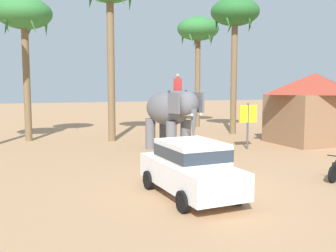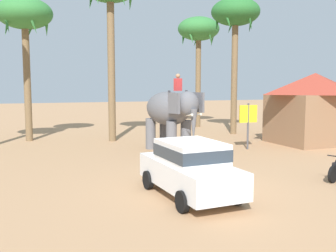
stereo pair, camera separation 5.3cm
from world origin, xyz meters
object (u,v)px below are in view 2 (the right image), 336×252
roadside_hut (314,106)px  signboard_yellow (248,117)px  elephant_with_mahout (171,112)px  palm_tree_left_of_road (199,32)px  palm_tree_behind_elephant (25,18)px  car_sedan_foreground (190,166)px  palm_tree_near_hut (235,16)px

roadside_hut → signboard_yellow: (-4.65, -0.69, -0.44)m
elephant_with_mahout → palm_tree_left_of_road: size_ratio=0.47×
palm_tree_left_of_road → signboard_yellow: (-1.63, -10.49, -5.64)m
roadside_hut → palm_tree_behind_elephant: bearing=158.4°
palm_tree_behind_elephant → roadside_hut: bearing=-21.6°
car_sedan_foreground → signboard_yellow: 9.23m
roadside_hut → signboard_yellow: roadside_hut is taller
car_sedan_foreground → palm_tree_left_of_road: bearing=66.4°
car_sedan_foreground → palm_tree_left_of_road: 20.10m
palm_tree_near_hut → roadside_hut: size_ratio=1.72×
elephant_with_mahout → signboard_yellow: bearing=-10.2°
palm_tree_behind_elephant → palm_tree_near_hut: size_ratio=0.93×
car_sedan_foreground → palm_tree_left_of_road: size_ratio=0.50×
palm_tree_behind_elephant → palm_tree_near_hut: palm_tree_near_hut is taller
elephant_with_mahout → roadside_hut: roadside_hut is taller
car_sedan_foreground → palm_tree_left_of_road: palm_tree_left_of_road is taller
car_sedan_foreground → palm_tree_near_hut: palm_tree_near_hut is taller
car_sedan_foreground → elephant_with_mahout: size_ratio=1.05×
palm_tree_left_of_road → signboard_yellow: bearing=-98.8°
elephant_with_mahout → palm_tree_behind_elephant: 10.54m
car_sedan_foreground → palm_tree_near_hut: 16.70m
roadside_hut → car_sedan_foreground: bearing=-144.3°
palm_tree_near_hut → signboard_yellow: (-2.26, -5.80, -6.11)m
palm_tree_behind_elephant → roadside_hut: size_ratio=1.59×
signboard_yellow → elephant_with_mahout: bearing=169.8°
palm_tree_left_of_road → signboard_yellow: palm_tree_left_of_road is taller
elephant_with_mahout → palm_tree_behind_elephant: bearing=138.3°
car_sedan_foreground → palm_tree_behind_elephant: size_ratio=0.51×
elephant_with_mahout → palm_tree_near_hut: 9.94m
palm_tree_behind_elephant → elephant_with_mahout: bearing=-41.7°
elephant_with_mahout → roadside_hut: bearing=-0.2°
car_sedan_foreground → palm_tree_behind_elephant: bearing=109.3°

